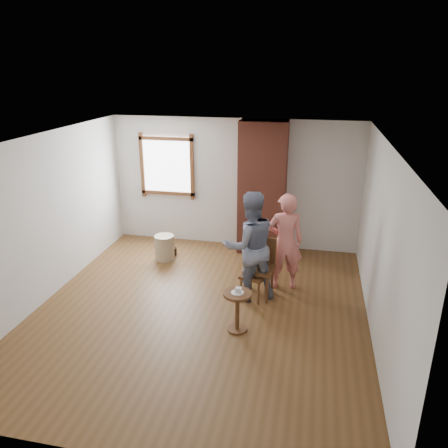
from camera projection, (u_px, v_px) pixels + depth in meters
The scene contains 12 objects.
ground at pixel (200, 311), 6.71m from camera, with size 5.50×5.50×0.00m, color brown.
room_shell at pixel (205, 187), 6.66m from camera, with size 5.04×5.52×2.62m.
brick_chimney at pixel (262, 189), 8.44m from camera, with size 0.90×0.50×2.60m, color brown.
stoneware_crock at pixel (165, 247), 8.41m from camera, with size 0.38×0.38×0.49m, color tan.
dark_pot at pixel (173, 251), 8.66m from camera, with size 0.15×0.15×0.15m, color black.
dining_chair_left at pixel (256, 271), 6.98m from camera, with size 0.46×0.46×0.80m.
dining_chair_right at pixel (260, 264), 7.04m from camera, with size 0.50×0.50×0.96m.
side_table at pixel (237, 305), 6.09m from camera, with size 0.40×0.40×0.60m.
cake_plate at pixel (238, 292), 6.02m from camera, with size 0.18×0.18×0.01m, color white.
cake_slice at pixel (238, 290), 6.00m from camera, with size 0.08×0.07×0.06m, color white.
man at pixel (250, 246), 6.83m from camera, with size 0.86×0.67×1.78m, color #161F3E.
person_pink at pixel (285, 242), 7.16m from camera, with size 0.60×0.40×1.65m, color #DE766F.
Camera 1 is at (1.57, -5.64, 3.57)m, focal length 35.00 mm.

